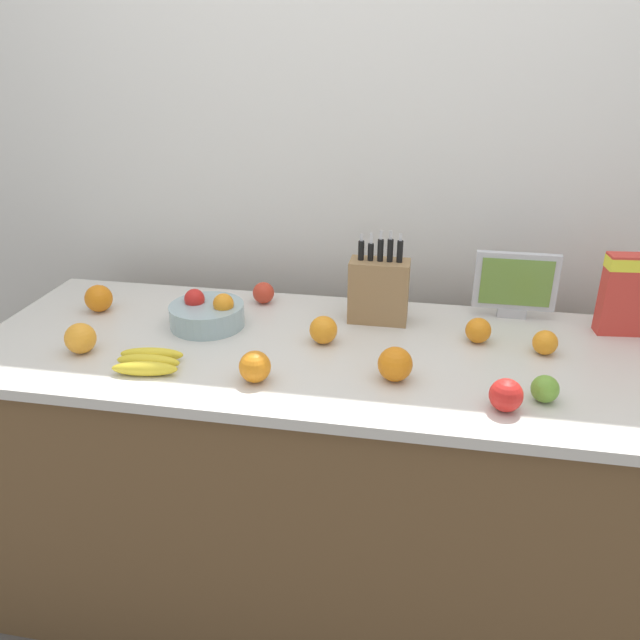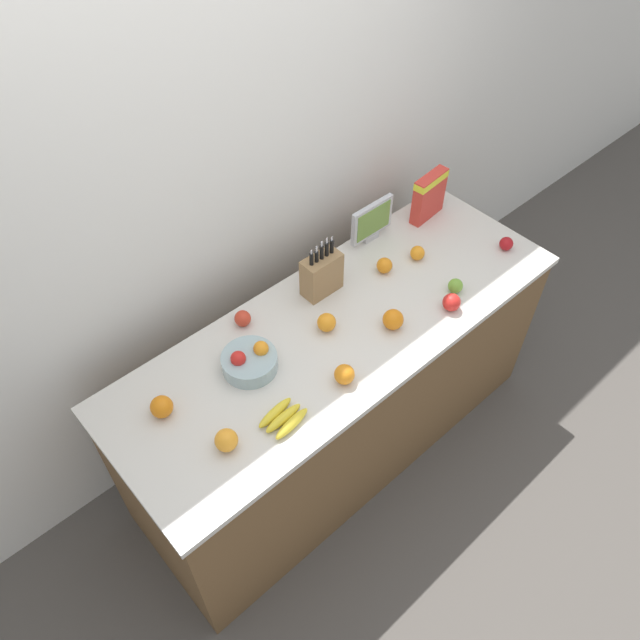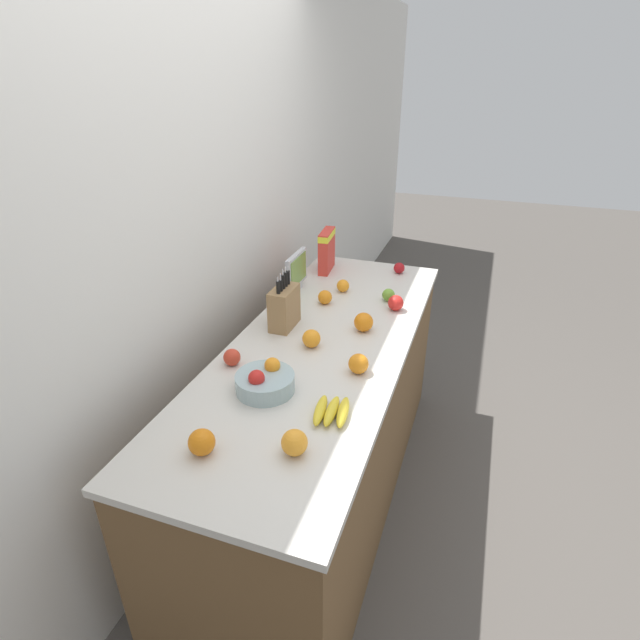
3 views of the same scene
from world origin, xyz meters
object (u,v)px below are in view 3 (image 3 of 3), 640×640
at_px(orange_by_cereal, 311,338).
at_px(orange_mid_right, 294,443).
at_px(orange_near_bowl, 202,442).
at_px(orange_back_center, 343,286).
at_px(fruit_bowl, 265,381).
at_px(apple_by_knife_block, 396,303).
at_px(apple_rightmost, 399,268).
at_px(apple_rear, 388,295).
at_px(orange_front_center, 325,297).
at_px(orange_mid_left, 358,364).
at_px(small_monitor, 297,271).
at_px(apple_near_bananas, 232,357).
at_px(cereal_box, 327,249).
at_px(banana_bunch, 332,411).
at_px(orange_front_left, 364,322).
at_px(knife_block, 284,307).

distance_m(orange_by_cereal, orange_mid_right, 0.67).
height_order(orange_near_bowl, orange_back_center, orange_near_bowl).
bearing_deg(orange_near_bowl, fruit_bowl, -6.62).
bearing_deg(apple_by_knife_block, orange_near_bowl, 163.23).
bearing_deg(apple_rightmost, orange_back_center, 147.17).
bearing_deg(fruit_bowl, apple_rear, -15.88).
bearing_deg(orange_front_center, orange_mid_right, -166.23).
bearing_deg(orange_back_center, orange_mid_left, -158.66).
bearing_deg(apple_rightmost, orange_mid_right, 179.57).
xyz_separation_m(small_monitor, fruit_bowl, (-0.91, -0.23, -0.07)).
height_order(apple_near_bananas, orange_mid_right, orange_mid_right).
relative_size(cereal_box, orange_back_center, 3.54).
xyz_separation_m(banana_bunch, orange_by_cereal, (0.43, 0.23, 0.02)).
relative_size(fruit_bowl, orange_front_left, 2.52).
relative_size(cereal_box, orange_front_center, 3.32).
bearing_deg(orange_by_cereal, banana_bunch, -151.52).
distance_m(small_monitor, cereal_box, 0.34).
relative_size(small_monitor, orange_mid_right, 2.90).
xyz_separation_m(cereal_box, orange_mid_right, (-1.53, -0.41, -0.09)).
bearing_deg(fruit_bowl, orange_back_center, -0.55).
height_order(fruit_bowl, orange_mid_right, fruit_bowl).
bearing_deg(orange_by_cereal, orange_front_left, -39.28).
bearing_deg(banana_bunch, orange_back_center, 14.80).
xyz_separation_m(small_monitor, orange_mid_right, (-1.20, -0.47, -0.07)).
relative_size(banana_bunch, apple_rear, 2.87).
bearing_deg(apple_rear, apple_by_knife_block, -149.14).
distance_m(orange_front_left, orange_back_center, 0.45).
bearing_deg(orange_front_left, apple_near_bananas, 136.86).
bearing_deg(banana_bunch, apple_rear, 0.94).
bearing_deg(banana_bunch, apple_by_knife_block, -2.57).
distance_m(banana_bunch, orange_front_center, 0.92).
distance_m(orange_mid_right, orange_front_left, 0.87).
distance_m(knife_block, orange_mid_right, 0.87).
height_order(knife_block, orange_by_cereal, knife_block).
distance_m(cereal_box, apple_by_knife_block, 0.65).
bearing_deg(apple_rear, orange_near_bowl, 166.71).
bearing_deg(orange_near_bowl, cereal_box, 4.61).
xyz_separation_m(apple_near_bananas, orange_near_bowl, (-0.50, -0.16, 0.01)).
relative_size(orange_by_cereal, orange_front_center, 1.10).
xyz_separation_m(knife_block, orange_front_left, (0.08, -0.36, -0.06)).
bearing_deg(orange_front_center, small_monitor, 60.59).
distance_m(small_monitor, orange_front_center, 0.24).
distance_m(cereal_box, fruit_bowl, 1.27).
height_order(orange_mid_right, orange_front_center, orange_mid_right).
relative_size(small_monitor, apple_near_bananas, 3.52).
bearing_deg(apple_rear, orange_by_cereal, 159.46).
height_order(apple_near_bananas, orange_by_cereal, orange_by_cereal).
bearing_deg(apple_rear, apple_rightmost, 3.31).
bearing_deg(orange_by_cereal, apple_by_knife_block, -29.59).
height_order(small_monitor, orange_mid_left, small_monitor).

